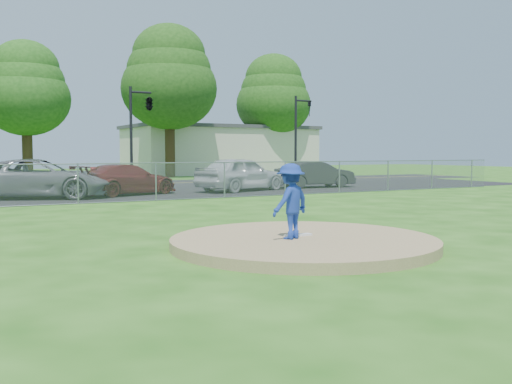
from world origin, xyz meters
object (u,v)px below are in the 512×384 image
traffic_signal_center (147,105)px  parked_car_pearl (241,174)px  tree_right (169,77)px  parked_car_gray (39,179)px  traffic_signal_right (299,130)px  parked_car_charcoal (315,174)px  commercial_building (219,150)px  tree_far_right (274,95)px  parked_car_darkred (127,180)px  tree_center (26,88)px  pitcher (291,201)px

traffic_signal_center → parked_car_pearl: traffic_signal_center is taller
tree_right → parked_car_gray: tree_right is taller
traffic_signal_right → traffic_signal_center: bearing=-180.0°
traffic_signal_center → parked_car_charcoal: 10.31m
commercial_building → traffic_signal_right: size_ratio=2.93×
tree_far_right → traffic_signal_center: tree_far_right is taller
parked_car_darkred → traffic_signal_center: bearing=-45.5°
traffic_signal_right → tree_center: bearing=141.8°
parked_car_gray → commercial_building: bearing=-18.5°
tree_right → pitcher: bearing=-106.2°
tree_center → traffic_signal_center: 13.12m
pitcher → parked_car_gray: (-2.53, 15.58, -0.12)m
parked_car_pearl → commercial_building: bearing=-41.5°
tree_right → pitcher: 34.03m
parked_car_gray → parked_car_charcoal: (14.31, 0.52, -0.11)m
tree_center → traffic_signal_right: size_ratio=1.76×
tree_far_right → parked_car_pearl: tree_far_right is taller
pitcher → traffic_signal_center: bearing=-120.8°
commercial_building → tree_right: bearing=-139.4°
tree_far_right → traffic_signal_right: size_ratio=1.92×
parked_car_pearl → traffic_signal_right: bearing=-68.5°
tree_right → parked_car_darkred: (-8.14, -16.45, -6.95)m
tree_right → parked_car_gray: size_ratio=1.98×
commercial_building → tree_center: size_ratio=1.67×
parked_car_darkred → parked_car_charcoal: (10.59, 0.51, 0.02)m
traffic_signal_center → parked_car_charcoal: traffic_signal_center is taller
parked_car_gray → parked_car_charcoal: size_ratio=1.36×
parked_car_darkred → parked_car_charcoal: bearing=-107.0°
tree_right → parked_car_pearl: (-2.41, -16.49, -6.79)m
tree_center → parked_car_darkred: 19.42m
parked_car_gray → traffic_signal_center: bearing=-25.1°
commercial_building → parked_car_pearl: (-9.41, -22.49, -1.30)m
tree_far_right → parked_car_pearl: (-13.41, -19.49, -6.20)m
tree_right → parked_car_charcoal: tree_right is taller
commercial_building → tree_center: 17.99m
tree_far_right → traffic_signal_right: 14.69m
pitcher → parked_car_charcoal: pitcher is taller
parked_car_charcoal → parked_car_darkred: bearing=97.4°
parked_car_gray → tree_far_right: bearing=-28.1°
tree_center → commercial_building: bearing=13.2°
tree_far_right → tree_right: bearing=-164.7°
commercial_building → tree_right: tree_right is taller
tree_center → parked_car_pearl: bearing=-67.7°
tree_right → traffic_signal_center: (-5.03, -10.00, -3.04)m
traffic_signal_right → pitcher: traffic_signal_right is taller
tree_right → parked_car_pearl: tree_right is taller
tree_right → traffic_signal_right: tree_right is taller
parked_car_darkred → parked_car_pearl: parked_car_pearl is taller
parked_car_pearl → tree_center: bearing=3.5°
tree_center → parked_car_gray: bearing=-95.8°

